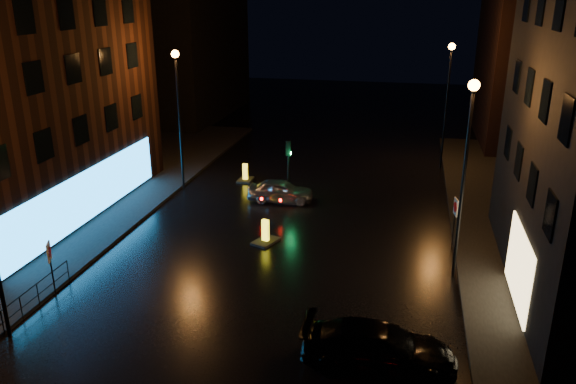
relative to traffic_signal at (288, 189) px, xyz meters
name	(u,v)px	position (x,y,z in m)	size (l,w,h in m)	color
ground	(237,331)	(1.20, -14.00, -0.50)	(120.00, 120.00, 0.00)	black
pavement_left	(34,216)	(-12.80, -6.00, -0.43)	(12.00, 44.00, 0.15)	black
building_far_left	(184,41)	(-14.80, 21.00, 6.50)	(8.00, 16.00, 14.00)	black
building_far_right	(536,65)	(16.20, 18.00, 5.50)	(8.00, 14.00, 12.00)	black
street_lamp_lfar	(178,99)	(-6.60, 0.00, 5.06)	(0.44, 0.44, 8.37)	black
street_lamp_rnear	(467,151)	(9.00, -8.00, 5.06)	(0.44, 0.44, 8.37)	black
street_lamp_rfar	(448,87)	(9.00, 8.00, 5.06)	(0.44, 0.44, 8.37)	black
traffic_signal	(288,189)	(0.00, 0.00, 0.00)	(1.40, 2.40, 3.45)	black
guard_railing	(20,303)	(-6.80, -15.00, 0.24)	(0.05, 6.04, 1.00)	black
silver_hatchback	(280,191)	(-0.31, -0.74, 0.14)	(1.52, 3.78, 1.29)	#B8BCC1
dark_sedan	(379,347)	(6.27, -14.91, 0.22)	(2.03, 4.99, 1.45)	black
bollard_near	(265,237)	(0.28, -6.43, -0.24)	(1.32, 1.58, 1.18)	black
bollard_far	(245,177)	(-3.36, 2.38, -0.25)	(0.86, 1.30, 1.13)	black
road_sign_left	(50,256)	(-6.70, -13.12, 1.23)	(0.28, 0.53, 2.31)	black
road_sign_right	(455,211)	(9.10, -5.04, 1.34)	(0.17, 0.60, 2.46)	black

